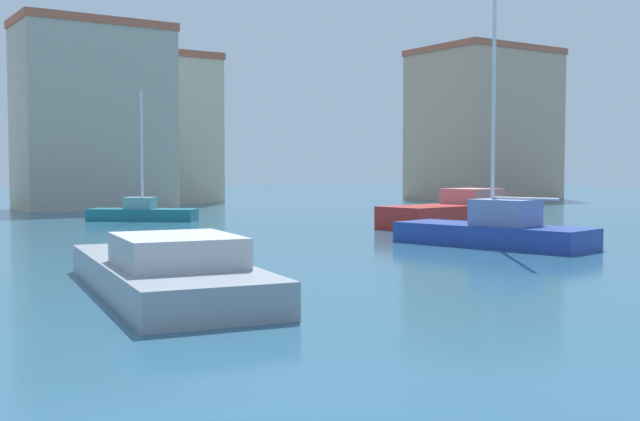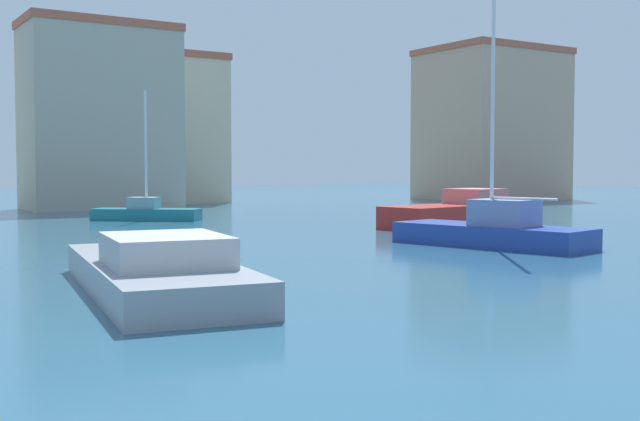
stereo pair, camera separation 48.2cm
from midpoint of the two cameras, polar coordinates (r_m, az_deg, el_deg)
The scene contains 8 objects.
water at distance 27.89m, azimuth -5.39°, elevation -2.17°, with size 160.00×160.00×0.00m, color #285670.
sailboat_blue_outer_mooring at distance 26.20m, azimuth 13.06°, elevation -1.35°, with size 3.57×6.89×10.51m.
motorboat_red_distant_north at distance 35.28m, azimuth 10.85°, elevation -0.15°, with size 8.72×3.77×1.64m.
sailboat_teal_behind_lamppost at distance 39.18m, azimuth -12.21°, elevation -0.09°, with size 5.00×4.47×6.33m.
motorboat_grey_distant_east at distance 16.35m, azimuth -10.95°, elevation -4.33°, with size 3.87×8.42×1.26m.
harbor_office at distance 51.24m, azimuth -15.43°, elevation 6.64°, with size 9.32×5.34×11.61m.
waterfront_apartments at distance 60.21m, azimuth -12.01°, elevation 5.81°, with size 9.15×9.24×10.92m.
yacht_club at distance 66.54m, azimuth 12.57°, elevation 6.15°, with size 10.45×8.58×12.32m.
Camera 2 is at (2.60, -4.88, 2.55)m, focal length 43.92 mm.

